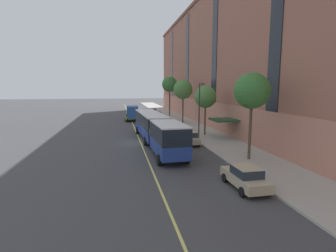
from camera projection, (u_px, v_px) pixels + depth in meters
name	position (u px, v px, depth m)	size (l,w,h in m)	color
ground_plane	(142.00, 142.00, 32.79)	(260.00, 260.00, 0.00)	#424244
sidewalk	(207.00, 135.00, 37.49)	(5.67, 160.00, 0.15)	#ADA89E
apartment_facade	(280.00, 49.00, 34.48)	(15.20, 110.00, 23.78)	#A36651
city_bus	(156.00, 128.00, 31.17)	(3.63, 19.80, 3.50)	navy
parked_car_navy_0	(157.00, 115.00, 57.54)	(2.13, 4.34, 1.56)	navy
parked_car_champagne_1	(189.00, 138.00, 31.63)	(2.03, 4.46, 1.56)	#BCAD89
parked_car_navy_2	(152.00, 112.00, 65.69)	(2.09, 4.32, 1.56)	navy
parked_car_champagne_3	(245.00, 177.00, 17.76)	(2.00, 4.32, 1.56)	#BCAD89
parked_car_silver_4	(165.00, 121.00, 47.47)	(2.03, 4.43, 1.56)	#B7B7BC
box_truck	(132.00, 112.00, 53.49)	(2.58, 6.54, 3.03)	#285199
taxi_cab	(130.00, 117.00, 54.04)	(2.03, 4.24, 1.56)	yellow
street_tree_near_corner	(252.00, 91.00, 23.70)	(3.28, 3.28, 8.00)	brown
street_tree_mid_block	(205.00, 97.00, 36.29)	(3.07, 3.07, 6.89)	brown
street_tree_far_uptown	(183.00, 90.00, 48.60)	(3.57, 3.57, 8.07)	brown
street_tree_far_downtown	(170.00, 84.00, 60.89)	(3.57, 3.57, 9.15)	brown
street_lamp	(200.00, 105.00, 33.16)	(0.36, 1.48, 7.22)	#2D2D30
fire_hydrant	(177.00, 124.00, 46.10)	(0.42, 0.24, 0.72)	red
lane_centerline	(139.00, 138.00, 35.68)	(0.16, 140.00, 0.01)	#E0D66B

